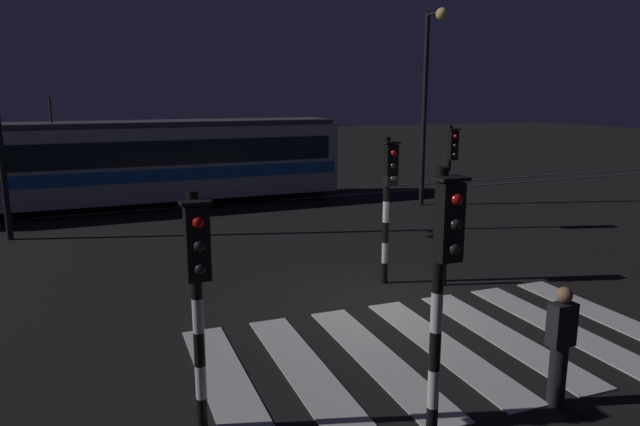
# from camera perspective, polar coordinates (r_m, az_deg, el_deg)

# --- Properties ---
(ground_plane) EXTENTS (120.00, 120.00, 0.00)m
(ground_plane) POSITION_cam_1_polar(r_m,az_deg,el_deg) (12.17, 5.74, -8.84)
(ground_plane) COLOR black
(rail_near) EXTENTS (80.00, 0.12, 0.03)m
(rail_near) POSITION_cam_1_polar(r_m,az_deg,el_deg) (23.05, -8.63, 0.92)
(rail_near) COLOR #59595E
(rail_near) RESTS_ON ground
(rail_far) EXTENTS (80.00, 0.12, 0.03)m
(rail_far) POSITION_cam_1_polar(r_m,az_deg,el_deg) (24.42, -9.47, 1.50)
(rail_far) COLOR #59595E
(rail_far) RESTS_ON ground
(crosswalk_zebra) EXTENTS (8.28, 4.62, 0.02)m
(crosswalk_zebra) POSITION_cam_1_polar(r_m,az_deg,el_deg) (10.38, 11.91, -12.71)
(crosswalk_zebra) COLOR silver
(crosswalk_zebra) RESTS_ON ground
(traffic_light_kerb_mid_left) EXTENTS (0.36, 0.42, 3.44)m
(traffic_light_kerb_mid_left) POSITION_cam_1_polar(r_m,az_deg,el_deg) (6.83, 11.98, -5.44)
(traffic_light_kerb_mid_left) COLOR black
(traffic_light_kerb_mid_left) RESTS_ON ground
(traffic_light_corner_far_right) EXTENTS (0.36, 0.42, 3.30)m
(traffic_light_corner_far_right) POSITION_cam_1_polar(r_m,az_deg,el_deg) (18.53, 12.72, 4.93)
(traffic_light_corner_far_right) COLOR black
(traffic_light_corner_far_right) RESTS_ON ground
(traffic_light_median_centre) EXTENTS (0.36, 0.42, 3.33)m
(traffic_light_median_centre) POSITION_cam_1_polar(r_m,az_deg,el_deg) (12.86, 6.74, 2.38)
(traffic_light_median_centre) COLOR black
(traffic_light_median_centre) RESTS_ON ground
(traffic_light_corner_near_left) EXTENTS (0.36, 0.42, 3.12)m
(traffic_light_corner_near_left) POSITION_cam_1_polar(r_m,az_deg,el_deg) (7.18, -11.93, -6.38)
(traffic_light_corner_near_left) COLOR black
(traffic_light_corner_near_left) RESTS_ON ground
(street_lamp_trackside_right) EXTENTS (0.44, 1.21, 7.22)m
(street_lamp_trackside_right) POSITION_cam_1_polar(r_m,az_deg,el_deg) (22.32, 10.67, 12.28)
(street_lamp_trackside_right) COLOR black
(street_lamp_trackside_right) RESTS_ON ground
(tram) EXTENTS (16.36, 2.58, 4.15)m
(tram) POSITION_cam_1_polar(r_m,az_deg,el_deg) (22.89, -18.48, 4.77)
(tram) COLOR #B2BCC1
(tram) RESTS_ON ground
(pedestrian_waiting_at_kerb) EXTENTS (0.36, 0.24, 1.71)m
(pedestrian_waiting_at_kerb) POSITION_cam_1_polar(r_m,az_deg,el_deg) (8.77, 22.52, -11.91)
(pedestrian_waiting_at_kerb) COLOR black
(pedestrian_waiting_at_kerb) RESTS_ON ground
(bollard_island_edge) EXTENTS (0.12, 0.12, 1.11)m
(bollard_island_edge) POSITION_cam_1_polar(r_m,az_deg,el_deg) (13.35, 12.12, -4.66)
(bollard_island_edge) COLOR black
(bollard_island_edge) RESTS_ON ground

